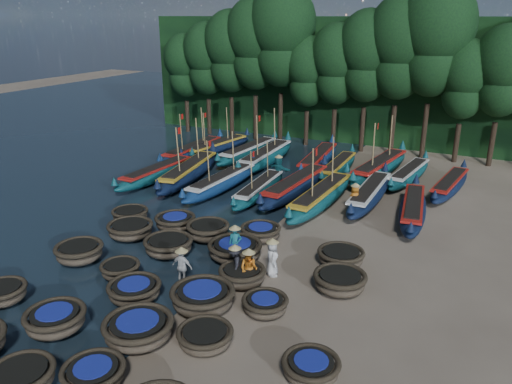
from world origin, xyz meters
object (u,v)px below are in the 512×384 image
at_px(long_boat_15, 380,167).
at_px(coracle_20, 130,214).
at_px(long_boat_11, 249,151).
at_px(long_boat_6, 321,196).
at_px(coracle_10, 79,252).
at_px(coracle_16, 168,245).
at_px(fisherman_0, 272,257).
at_px(fisherman_4, 182,265).
at_px(coracle_21, 175,221).
at_px(fisherman_6, 355,198).
at_px(long_boat_10, 217,147).
at_px(coracle_18, 242,275).
at_px(coracle_5, 3,293).
at_px(long_boat_4, 259,189).
at_px(coracle_14, 265,304).
at_px(coracle_7, 138,329).
at_px(coracle_2, 22,378).
at_px(coracle_24, 341,256).
at_px(long_boat_14, 338,167).
at_px(coracle_17, 235,250).
at_px(coracle_12, 134,290).
at_px(coracle_13, 203,297).
at_px(long_boat_3, 222,182).
at_px(long_boat_12, 266,157).
at_px(coracle_6, 55,320).
at_px(coracle_11, 120,269).
at_px(coracle_22, 208,230).
at_px(long_boat_1, 158,173).
at_px(long_boat_9, 193,151).
at_px(fisherman_3, 235,263).
at_px(fisherman_2, 249,267).
at_px(fisherman_1, 235,241).
at_px(coracle_15, 130,229).
at_px(long_boat_16, 409,174).
at_px(long_boat_2, 189,172).
at_px(long_boat_13, 318,159).
at_px(long_boat_7, 369,194).
at_px(long_boat_5, 296,186).
at_px(long_boat_17, 450,185).
at_px(coracle_9, 311,368).
at_px(coracle_3, 94,374).
at_px(fisherman_5, 279,169).

bearing_deg(long_boat_15, coracle_20, -118.04).
bearing_deg(long_boat_11, long_boat_6, -35.87).
height_order(coracle_10, coracle_16, coracle_10).
relative_size(long_boat_11, long_boat_15, 0.92).
xyz_separation_m(fisherman_0, fisherman_4, (-2.91, -2.17, -0.02)).
relative_size(coracle_21, fisherman_6, 1.15).
bearing_deg(long_boat_10, coracle_18, -47.04).
height_order(coracle_5, long_boat_4, long_boat_4).
bearing_deg(coracle_18, coracle_14, -40.95).
distance_m(coracle_7, coracle_14, 4.45).
relative_size(coracle_2, coracle_24, 0.82).
relative_size(coracle_7, long_boat_14, 0.36).
distance_m(coracle_17, long_boat_4, 8.03).
bearing_deg(long_boat_11, long_boat_10, -174.31).
distance_m(coracle_12, coracle_13, 2.69).
height_order(long_boat_3, long_boat_12, long_boat_12).
bearing_deg(coracle_6, long_boat_3, 97.86).
bearing_deg(coracle_11, long_boat_14, 77.79).
xyz_separation_m(coracle_22, long_boat_1, (-7.56, 6.29, 0.06)).
distance_m(coracle_18, coracle_24, 4.49).
distance_m(long_boat_9, fisherman_3, 18.59).
bearing_deg(fisherman_2, fisherman_1, 130.51).
bearing_deg(coracle_15, long_boat_3, 85.86).
xyz_separation_m(coracle_10, long_boat_16, (10.86, 17.62, 0.04)).
height_order(coracle_5, fisherman_6, fisherman_6).
bearing_deg(long_boat_2, coracle_22, -60.72).
height_order(coracle_5, long_boat_16, long_boat_16).
xyz_separation_m(long_boat_13, fisherman_2, (2.93, -16.59, 0.24)).
relative_size(long_boat_4, long_boat_9, 0.86).
height_order(coracle_15, long_boat_16, long_boat_16).
height_order(coracle_18, coracle_24, coracle_18).
xyz_separation_m(coracle_14, long_boat_11, (-9.72, 18.05, 0.19)).
distance_m(long_boat_16, fisherman_4, 18.20).
bearing_deg(coracle_2, long_boat_7, 74.81).
xyz_separation_m(coracle_24, long_boat_5, (-4.97, 7.33, 0.20)).
xyz_separation_m(long_boat_1, long_boat_17, (17.17, 5.80, -0.04)).
xyz_separation_m(coracle_9, long_boat_4, (-8.08, 13.39, 0.12)).
distance_m(coracle_6, coracle_12, 2.96).
relative_size(long_boat_11, long_boat_12, 0.92).
bearing_deg(coracle_6, coracle_12, 67.95).
distance_m(coracle_3, long_boat_13, 23.58).
height_order(coracle_12, coracle_24, coracle_12).
bearing_deg(coracle_6, coracle_16, 89.48).
bearing_deg(coracle_6, coracle_13, 41.66).
bearing_deg(fisherman_6, fisherman_0, 3.03).
bearing_deg(fisherman_5, coracle_22, 109.67).
xyz_separation_m(coracle_9, coracle_22, (-7.70, 6.97, 0.10)).
relative_size(long_boat_4, fisherman_0, 4.17).
bearing_deg(long_boat_12, coracle_15, -93.56).
bearing_deg(coracle_7, coracle_14, 46.76).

